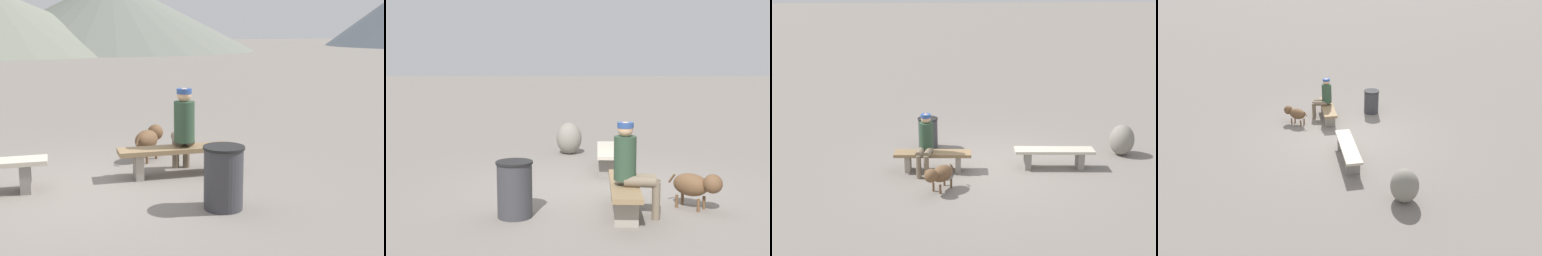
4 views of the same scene
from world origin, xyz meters
TOP-DOWN VIEW (x-y plane):
  - ground at (0.00, 0.00)m, footprint 210.00×210.00m
  - bench_left at (-1.47, 0.30)m, footprint 1.80×0.57m
  - bench_right at (1.23, 0.19)m, footprint 1.72×0.56m
  - seated_person at (1.39, 0.27)m, footprint 0.41×0.64m
  - dog at (1.14, 1.26)m, footprint 0.67×0.69m
  - trash_bin at (1.31, -1.32)m, footprint 0.51×0.51m
  - boulder at (-3.35, -0.37)m, footprint 0.80×0.81m

SIDE VIEW (x-z plane):
  - ground at x=0.00m, z-range -0.06..0.00m
  - bench_left at x=-1.47m, z-range 0.09..0.54m
  - bench_right at x=1.23m, z-range 0.10..0.54m
  - dog at x=1.14m, z-range 0.09..0.64m
  - boulder at x=-3.35m, z-range 0.00..0.75m
  - trash_bin at x=1.31m, z-range 0.00..0.78m
  - seated_person at x=1.39m, z-range 0.08..1.40m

